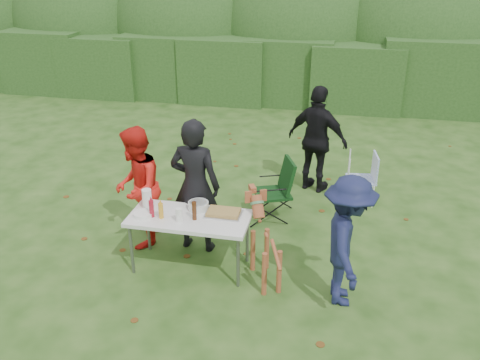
% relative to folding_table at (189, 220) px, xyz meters
% --- Properties ---
extents(ground, '(80.00, 80.00, 0.00)m').
position_rel_folding_table_xyz_m(ground, '(0.29, -0.27, -0.69)').
color(ground, '#1E4211').
extents(hedge_row, '(22.00, 1.40, 1.70)m').
position_rel_folding_table_xyz_m(hedge_row, '(0.29, 7.73, 0.16)').
color(hedge_row, '#23471C').
rests_on(hedge_row, ground).
extents(shrub_backdrop, '(20.00, 2.60, 3.20)m').
position_rel_folding_table_xyz_m(shrub_backdrop, '(0.29, 9.33, 0.91)').
color(shrub_backdrop, '#3D6628').
rests_on(shrub_backdrop, ground).
extents(folding_table, '(1.50, 0.70, 0.74)m').
position_rel_folding_table_xyz_m(folding_table, '(0.00, 0.00, 0.00)').
color(folding_table, silver).
rests_on(folding_table, ground).
extents(person_cook, '(0.70, 0.49, 1.85)m').
position_rel_folding_table_xyz_m(person_cook, '(-0.06, 0.49, 0.24)').
color(person_cook, black).
rests_on(person_cook, ground).
extents(person_red_jacket, '(0.80, 0.93, 1.68)m').
position_rel_folding_table_xyz_m(person_red_jacket, '(-0.86, 0.44, 0.15)').
color(person_red_jacket, red).
rests_on(person_red_jacket, ground).
extents(person_black_puffy, '(1.14, 0.81, 1.79)m').
position_rel_folding_table_xyz_m(person_black_puffy, '(1.37, 2.66, 0.21)').
color(person_black_puffy, black).
rests_on(person_black_puffy, ground).
extents(child, '(0.69, 1.07, 1.57)m').
position_rel_folding_table_xyz_m(child, '(1.92, -0.27, 0.10)').
color(child, '#171C40').
rests_on(child, ground).
extents(dog, '(0.83, 1.12, 0.99)m').
position_rel_folding_table_xyz_m(dog, '(0.98, -0.09, -0.19)').
color(dog, '#974D2B').
rests_on(dog, ground).
extents(camping_chair, '(0.77, 0.77, 0.95)m').
position_rel_folding_table_xyz_m(camping_chair, '(0.82, 1.51, -0.21)').
color(camping_chair, '#0F3311').
rests_on(camping_chair, ground).
extents(lawn_chair, '(0.54, 0.54, 0.81)m').
position_rel_folding_table_xyz_m(lawn_chair, '(2.12, 2.40, -0.28)').
color(lawn_chair, '#4A6ABC').
rests_on(lawn_chair, ground).
extents(food_tray, '(0.45, 0.30, 0.02)m').
position_rel_folding_table_xyz_m(food_tray, '(0.41, 0.14, 0.06)').
color(food_tray, '#B7B7BA').
rests_on(food_tray, folding_table).
extents(focaccia_bread, '(0.40, 0.26, 0.04)m').
position_rel_folding_table_xyz_m(focaccia_bread, '(0.41, 0.14, 0.09)').
color(focaccia_bread, '#A38042').
rests_on(focaccia_bread, food_tray).
extents(mustard_bottle, '(0.06, 0.06, 0.20)m').
position_rel_folding_table_xyz_m(mustard_bottle, '(-0.32, -0.10, 0.15)').
color(mustard_bottle, gold).
rests_on(mustard_bottle, folding_table).
extents(ketchup_bottle, '(0.06, 0.06, 0.22)m').
position_rel_folding_table_xyz_m(ketchup_bottle, '(-0.45, -0.10, 0.16)').
color(ketchup_bottle, maroon).
rests_on(ketchup_bottle, folding_table).
extents(beer_bottle, '(0.06, 0.06, 0.24)m').
position_rel_folding_table_xyz_m(beer_bottle, '(0.09, -0.05, 0.17)').
color(beer_bottle, '#47230F').
rests_on(beer_bottle, folding_table).
extents(paper_towel_roll, '(0.12, 0.12, 0.26)m').
position_rel_folding_table_xyz_m(paper_towel_roll, '(-0.58, 0.11, 0.18)').
color(paper_towel_roll, white).
rests_on(paper_towel_roll, folding_table).
extents(cup_stack, '(0.08, 0.08, 0.18)m').
position_rel_folding_table_xyz_m(cup_stack, '(-0.08, -0.15, 0.14)').
color(cup_stack, white).
rests_on(cup_stack, folding_table).
extents(pasta_bowl, '(0.26, 0.26, 0.10)m').
position_rel_folding_table_xyz_m(pasta_bowl, '(0.06, 0.21, 0.10)').
color(pasta_bowl, silver).
rests_on(pasta_bowl, folding_table).
extents(plate_stack, '(0.24, 0.24, 0.05)m').
position_rel_folding_table_xyz_m(plate_stack, '(-0.56, -0.11, 0.08)').
color(plate_stack, white).
rests_on(plate_stack, folding_table).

